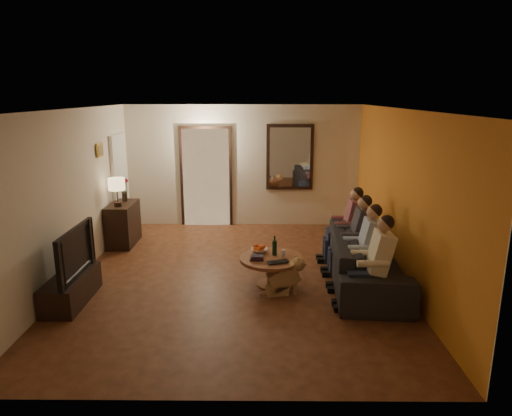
{
  "coord_description": "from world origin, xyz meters",
  "views": [
    {
      "loc": [
        0.36,
        -6.73,
        2.82
      ],
      "look_at": [
        0.3,
        0.3,
        1.05
      ],
      "focal_mm": 32.0,
      "sensor_mm": 36.0,
      "label": 1
    }
  ],
  "objects_px": {
    "tv_stand": "(71,289)",
    "person_b": "(365,252)",
    "wine_bottle": "(275,245)",
    "person_a": "(375,267)",
    "dog": "(284,276)",
    "coffee_table": "(271,271)",
    "laptop": "(279,263)",
    "person_d": "(349,228)",
    "tv": "(67,252)",
    "sofa": "(366,259)",
    "table_lamp": "(117,192)",
    "person_c": "(356,239)",
    "dresser": "(123,224)",
    "bowl": "(259,250)"
  },
  "relations": [
    {
      "from": "sofa",
      "to": "person_d",
      "type": "xyz_separation_m",
      "value": [
        -0.1,
        0.9,
        0.23
      ]
    },
    {
      "from": "wine_bottle",
      "to": "bowl",
      "type": "bearing_deg",
      "value": 152.45
    },
    {
      "from": "table_lamp",
      "to": "person_b",
      "type": "distance_m",
      "value": 4.56
    },
    {
      "from": "wine_bottle",
      "to": "sofa",
      "type": "bearing_deg",
      "value": 1.85
    },
    {
      "from": "person_a",
      "to": "wine_bottle",
      "type": "relative_size",
      "value": 3.87
    },
    {
      "from": "person_d",
      "to": "tv",
      "type": "bearing_deg",
      "value": -158.54
    },
    {
      "from": "dog",
      "to": "sofa",
      "type": "bearing_deg",
      "value": 5.49
    },
    {
      "from": "person_a",
      "to": "laptop",
      "type": "bearing_deg",
      "value": 159.09
    },
    {
      "from": "tv_stand",
      "to": "person_b",
      "type": "height_order",
      "value": "person_b"
    },
    {
      "from": "person_c",
      "to": "dog",
      "type": "bearing_deg",
      "value": -147.59
    },
    {
      "from": "person_b",
      "to": "dog",
      "type": "relative_size",
      "value": 2.14
    },
    {
      "from": "person_b",
      "to": "coffee_table",
      "type": "distance_m",
      "value": 1.4
    },
    {
      "from": "tv",
      "to": "bowl",
      "type": "distance_m",
      "value": 2.73
    },
    {
      "from": "person_d",
      "to": "laptop",
      "type": "relative_size",
      "value": 3.65
    },
    {
      "from": "person_c",
      "to": "person_d",
      "type": "bearing_deg",
      "value": 90.0
    },
    {
      "from": "person_a",
      "to": "person_d",
      "type": "bearing_deg",
      "value": 90.0
    },
    {
      "from": "tv_stand",
      "to": "tv",
      "type": "relative_size",
      "value": 0.98
    },
    {
      "from": "sofa",
      "to": "person_b",
      "type": "relative_size",
      "value": 2.12
    },
    {
      "from": "tv_stand",
      "to": "wine_bottle",
      "type": "bearing_deg",
      "value": 13.45
    },
    {
      "from": "coffee_table",
      "to": "person_d",
      "type": "bearing_deg",
      "value": 37.87
    },
    {
      "from": "dog",
      "to": "coffee_table",
      "type": "bearing_deg",
      "value": 105.43
    },
    {
      "from": "tv_stand",
      "to": "laptop",
      "type": "distance_m",
      "value": 2.91
    },
    {
      "from": "person_c",
      "to": "wine_bottle",
      "type": "relative_size",
      "value": 3.87
    },
    {
      "from": "sofa",
      "to": "person_c",
      "type": "bearing_deg",
      "value": 23.19
    },
    {
      "from": "person_c",
      "to": "person_d",
      "type": "height_order",
      "value": "same"
    },
    {
      "from": "table_lamp",
      "to": "wine_bottle",
      "type": "bearing_deg",
      "value": -29.75
    },
    {
      "from": "person_a",
      "to": "wine_bottle",
      "type": "bearing_deg",
      "value": 146.54
    },
    {
      "from": "wine_bottle",
      "to": "person_a",
      "type": "bearing_deg",
      "value": -33.46
    },
    {
      "from": "sofa",
      "to": "laptop",
      "type": "xyz_separation_m",
      "value": [
        -1.34,
        -0.42,
        0.09
      ]
    },
    {
      "from": "tv_stand",
      "to": "laptop",
      "type": "relative_size",
      "value": 3.52
    },
    {
      "from": "table_lamp",
      "to": "tv",
      "type": "height_order",
      "value": "table_lamp"
    },
    {
      "from": "person_a",
      "to": "wine_bottle",
      "type": "distance_m",
      "value": 1.55
    },
    {
      "from": "dresser",
      "to": "tv_stand",
      "type": "relative_size",
      "value": 0.78
    },
    {
      "from": "person_a",
      "to": "coffee_table",
      "type": "relative_size",
      "value": 1.27
    },
    {
      "from": "person_a",
      "to": "person_b",
      "type": "distance_m",
      "value": 0.6
    },
    {
      "from": "sofa",
      "to": "person_a",
      "type": "relative_size",
      "value": 2.12
    },
    {
      "from": "person_a",
      "to": "coffee_table",
      "type": "height_order",
      "value": "person_a"
    },
    {
      "from": "table_lamp",
      "to": "person_c",
      "type": "distance_m",
      "value": 4.35
    },
    {
      "from": "coffee_table",
      "to": "wine_bottle",
      "type": "xyz_separation_m",
      "value": [
        0.05,
        0.1,
        0.38
      ]
    },
    {
      "from": "dresser",
      "to": "table_lamp",
      "type": "distance_m",
      "value": 0.71
    },
    {
      "from": "tv",
      "to": "dog",
      "type": "bearing_deg",
      "value": -84.64
    },
    {
      "from": "wine_bottle",
      "to": "laptop",
      "type": "relative_size",
      "value": 0.94
    },
    {
      "from": "person_b",
      "to": "wine_bottle",
      "type": "xyz_separation_m",
      "value": [
        -1.29,
        0.26,
        0.01
      ]
    },
    {
      "from": "tv",
      "to": "person_b",
      "type": "height_order",
      "value": "person_b"
    },
    {
      "from": "dog",
      "to": "person_c",
      "type": "bearing_deg",
      "value": 18.62
    },
    {
      "from": "sofa",
      "to": "dog",
      "type": "distance_m",
      "value": 1.35
    },
    {
      "from": "tv_stand",
      "to": "sofa",
      "type": "height_order",
      "value": "sofa"
    },
    {
      "from": "person_c",
      "to": "person_a",
      "type": "bearing_deg",
      "value": -90.0
    },
    {
      "from": "dresser",
      "to": "laptop",
      "type": "relative_size",
      "value": 2.73
    },
    {
      "from": "table_lamp",
      "to": "coffee_table",
      "type": "distance_m",
      "value": 3.38
    }
  ]
}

